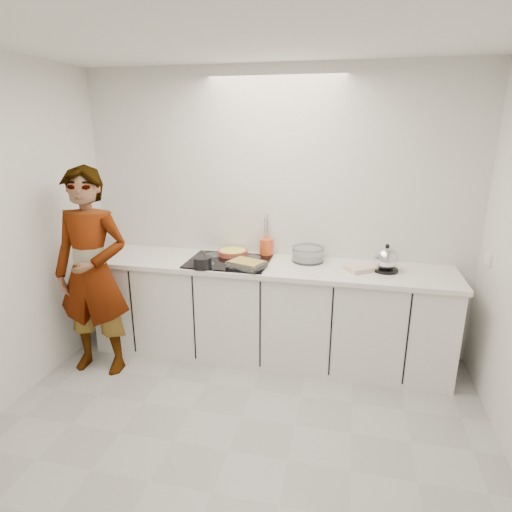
% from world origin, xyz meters
% --- Properties ---
extents(floor, '(3.60, 3.20, 0.00)m').
position_xyz_m(floor, '(0.00, 0.00, 0.00)').
color(floor, '#A9A9A9').
rests_on(floor, ground).
extents(ceiling, '(3.60, 3.20, 0.00)m').
position_xyz_m(ceiling, '(0.00, 0.00, 2.60)').
color(ceiling, white).
rests_on(ceiling, wall_back).
extents(wall_back, '(3.60, 0.00, 2.60)m').
position_xyz_m(wall_back, '(0.00, 1.60, 1.30)').
color(wall_back, silver).
rests_on(wall_back, ground).
extents(wall_front, '(3.60, 0.00, 2.60)m').
position_xyz_m(wall_front, '(0.00, -1.60, 1.30)').
color(wall_front, silver).
rests_on(wall_front, ground).
extents(base_cabinets, '(3.20, 0.58, 0.87)m').
position_xyz_m(base_cabinets, '(0.00, 1.28, 0.43)').
color(base_cabinets, white).
rests_on(base_cabinets, floor).
extents(countertop, '(3.24, 0.64, 0.04)m').
position_xyz_m(countertop, '(0.00, 1.28, 0.89)').
color(countertop, white).
rests_on(countertop, base_cabinets).
extents(hob, '(0.72, 0.54, 0.01)m').
position_xyz_m(hob, '(-0.35, 1.26, 0.92)').
color(hob, black).
rests_on(hob, countertop).
extents(tart_dish, '(0.32, 0.32, 0.05)m').
position_xyz_m(tart_dish, '(-0.36, 1.45, 0.95)').
color(tart_dish, '#B34C37').
rests_on(tart_dish, hob).
extents(saucepan, '(0.21, 0.21, 0.15)m').
position_xyz_m(saucepan, '(-0.52, 1.03, 0.97)').
color(saucepan, black).
rests_on(saucepan, hob).
extents(baking_dish, '(0.35, 0.30, 0.06)m').
position_xyz_m(baking_dish, '(-0.15, 1.11, 0.96)').
color(baking_dish, silver).
rests_on(baking_dish, hob).
extents(mixing_bowl, '(0.37, 0.37, 0.13)m').
position_xyz_m(mixing_bowl, '(0.34, 1.44, 0.97)').
color(mixing_bowl, silver).
rests_on(mixing_bowl, countertop).
extents(tea_towel, '(0.30, 0.28, 0.04)m').
position_xyz_m(tea_towel, '(0.81, 1.28, 0.93)').
color(tea_towel, white).
rests_on(tea_towel, countertop).
extents(kettle, '(0.24, 0.24, 0.24)m').
position_xyz_m(kettle, '(1.01, 1.31, 1.01)').
color(kettle, black).
rests_on(kettle, countertop).
extents(utensil_crock, '(0.13, 0.13, 0.16)m').
position_xyz_m(utensil_crock, '(-0.06, 1.54, 0.99)').
color(utensil_crock, '#DF5422').
rests_on(utensil_crock, countertop).
extents(cook, '(0.67, 0.46, 1.79)m').
position_xyz_m(cook, '(-1.40, 0.76, 0.89)').
color(cook, white).
rests_on(cook, floor).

